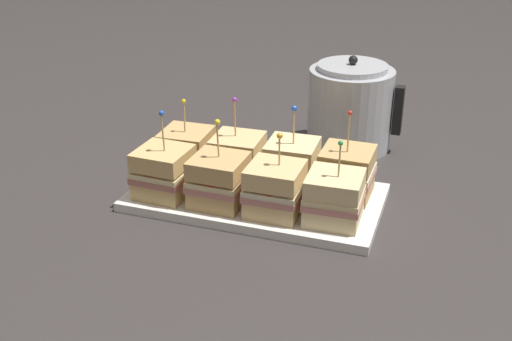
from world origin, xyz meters
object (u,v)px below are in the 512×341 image
at_px(sandwich_front_far_right, 334,198).
at_px(sandwich_back_far_left, 187,151).
at_px(sandwich_front_center_left, 219,181).
at_px(sandwich_front_center_right, 275,189).
at_px(sandwich_back_far_right, 347,173).
at_px(sandwich_front_far_left, 164,172).
at_px(kettle_steel, 350,107).
at_px(sandwich_back_center_right, 292,164).
at_px(sandwich_back_center_left, 238,157).
at_px(serving_platter, 256,198).

bearing_deg(sandwich_front_far_right, sandwich_back_far_left, 162.42).
xyz_separation_m(sandwich_front_center_left, sandwich_front_center_right, (0.11, -0.00, -0.00)).
bearing_deg(sandwich_back_far_left, sandwich_front_center_left, -43.76).
xyz_separation_m(sandwich_front_center_left, sandwich_back_far_right, (0.22, 0.11, -0.00)).
distance_m(sandwich_front_far_left, sandwich_front_center_left, 0.11).
distance_m(sandwich_front_center_left, sandwich_back_far_right, 0.24).
bearing_deg(sandwich_front_center_right, sandwich_front_far_left, 179.99).
xyz_separation_m(sandwich_front_far_left, sandwich_front_far_right, (0.33, 0.01, -0.00)).
distance_m(sandwich_front_center_right, kettle_steel, 0.39).
bearing_deg(sandwich_back_center_right, sandwich_front_center_left, -134.15).
xyz_separation_m(sandwich_front_center_left, sandwich_front_far_right, (0.21, 0.00, -0.00)).
relative_size(sandwich_front_far_right, sandwich_back_center_left, 0.92).
relative_size(sandwich_front_center_right, kettle_steel, 0.72).
height_order(sandwich_front_center_right, sandwich_back_far_left, sandwich_back_far_left).
distance_m(sandwich_front_far_left, sandwich_back_center_left, 0.16).
relative_size(serving_platter, sandwich_front_center_right, 3.11).
distance_m(sandwich_front_far_left, kettle_steel, 0.48).
xyz_separation_m(sandwich_front_center_left, kettle_steel, (0.17, 0.38, 0.03)).
relative_size(serving_platter, sandwich_back_far_left, 3.03).
height_order(serving_platter, sandwich_back_center_right, sandwich_back_center_right).
bearing_deg(sandwich_front_far_left, sandwich_front_far_right, 0.93).
distance_m(serving_platter, sandwich_back_far_right, 0.18).
bearing_deg(sandwich_back_far_left, sandwich_front_far_left, -88.86).
bearing_deg(sandwich_back_far_left, sandwich_back_center_left, 2.31).
distance_m(sandwich_front_far_left, sandwich_front_center_right, 0.22).
distance_m(sandwich_back_far_left, sandwich_back_far_right, 0.33).
relative_size(serving_platter, kettle_steel, 2.23).
height_order(sandwich_front_center_right, sandwich_back_center_right, sandwich_back_center_right).
distance_m(sandwich_front_center_right, sandwich_back_far_right, 0.15).
xyz_separation_m(sandwich_front_far_left, sandwich_back_far_left, (-0.00, 0.11, -0.00)).
distance_m(sandwich_front_far_left, sandwich_back_far_right, 0.34).
bearing_deg(sandwich_back_far_right, sandwich_front_far_left, -161.54).
xyz_separation_m(sandwich_front_far_left, sandwich_back_center_left, (0.11, 0.11, -0.00)).
bearing_deg(serving_platter, sandwich_front_center_left, -132.13).
bearing_deg(sandwich_back_center_right, kettle_steel, 77.96).
relative_size(sandwich_front_far_right, sandwich_back_far_left, 0.99).
bearing_deg(kettle_steel, sandwich_back_far_right, -79.91).
relative_size(serving_platter, sandwich_back_center_right, 2.82).
bearing_deg(sandwich_front_center_right, sandwich_back_center_right, 90.22).
bearing_deg(serving_platter, sandwich_back_center_left, 135.90).
relative_size(sandwich_front_far_left, sandwich_back_far_left, 1.09).
xyz_separation_m(sandwich_front_center_right, sandwich_back_far_left, (-0.22, 0.11, -0.00)).
bearing_deg(sandwich_front_far_left, sandwich_back_center_left, 46.83).
height_order(sandwich_back_far_left, sandwich_back_center_right, sandwich_back_center_right).
distance_m(sandwich_front_center_left, kettle_steel, 0.42).
height_order(sandwich_front_center_right, sandwich_back_center_left, sandwich_back_center_left).
bearing_deg(kettle_steel, sandwich_front_center_right, -98.56).
bearing_deg(sandwich_front_center_left, sandwich_front_far_left, -179.79).
distance_m(sandwich_front_center_left, sandwich_back_center_right, 0.15).
relative_size(sandwich_front_far_right, sandwich_back_far_right, 0.90).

